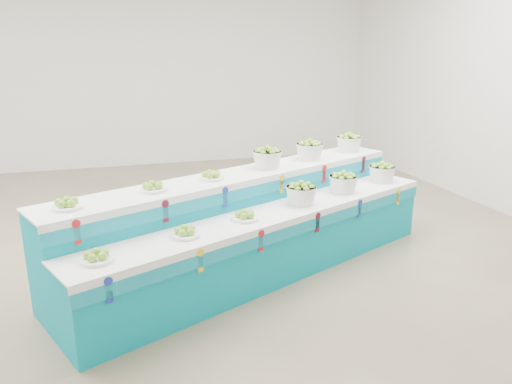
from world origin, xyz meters
TOP-DOWN VIEW (x-y plane):
  - ground at (0.00, 0.00)m, footprint 10.00×10.00m
  - back_wall at (0.00, 5.00)m, footprint 10.00×0.00m
  - display_stand at (0.96, -0.50)m, footprint 4.53×2.84m
  - plate_lower_left at (-0.65, -1.52)m, footprint 0.35×0.35m
  - plate_lower_mid at (0.10, -1.19)m, footprint 0.35×0.35m
  - plate_lower_right at (0.72, -0.91)m, footprint 0.35×0.35m
  - basket_lower_left at (1.44, -0.59)m, footprint 0.44×0.44m
  - basket_lower_mid at (2.07, -0.31)m, footprint 0.44×0.44m
  - basket_lower_right at (2.76, -0.01)m, footprint 0.44×0.44m
  - plate_upper_left at (-0.88, -1.01)m, footprint 0.35×0.35m
  - plate_upper_mid at (-0.13, -0.68)m, footprint 0.35×0.35m
  - plate_upper_right at (0.50, -0.40)m, footprint 0.35×0.35m
  - basket_upper_left at (1.21, -0.09)m, footprint 0.44×0.44m
  - basket_upper_mid at (1.85, 0.19)m, footprint 0.44×0.44m
  - basket_upper_right at (2.54, 0.50)m, footprint 0.44×0.44m

SIDE VIEW (x-z plane):
  - ground at x=0.00m, z-range 0.00..0.00m
  - display_stand at x=0.96m, z-range 0.00..1.02m
  - plate_lower_left at x=-0.65m, z-range 0.72..0.82m
  - plate_lower_mid at x=0.10m, z-range 0.72..0.82m
  - plate_lower_right at x=0.72m, z-range 0.72..0.82m
  - basket_lower_left at x=1.44m, z-range 0.72..0.96m
  - basket_lower_mid at x=2.07m, z-range 0.72..0.96m
  - basket_lower_right at x=2.76m, z-range 0.72..0.96m
  - plate_upper_left at x=-0.88m, z-range 1.02..1.12m
  - plate_upper_mid at x=-0.13m, z-range 1.02..1.12m
  - plate_upper_right at x=0.50m, z-range 1.02..1.12m
  - basket_upper_left at x=1.21m, z-range 1.02..1.26m
  - basket_upper_mid at x=1.85m, z-range 1.02..1.26m
  - basket_upper_right at x=2.54m, z-range 1.02..1.26m
  - back_wall at x=0.00m, z-range -3.00..7.00m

